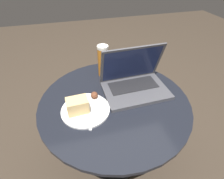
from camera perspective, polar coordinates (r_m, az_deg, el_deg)
name	(u,v)px	position (r m, az deg, el deg)	size (l,w,h in m)	color
ground_plane	(114,157)	(1.28, 0.57, -21.21)	(6.00, 6.00, 0.00)	#382D23
table	(114,115)	(0.94, 0.73, -8.42)	(0.74, 0.74, 0.53)	black
laptop	(134,81)	(0.91, 7.20, 2.64)	(0.33, 0.24, 0.23)	#47474C
beer_glass	(103,61)	(1.00, -2.86, 9.33)	(0.06, 0.06, 0.18)	#C6701E
snack_plate	(82,107)	(0.81, -9.63, -5.64)	(0.22, 0.22, 0.08)	white
fork	(95,112)	(0.81, -5.50, -7.20)	(0.09, 0.18, 0.00)	silver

